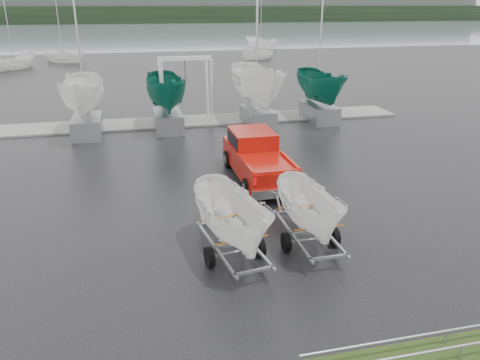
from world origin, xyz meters
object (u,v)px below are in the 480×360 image
trailer_parked (232,176)px  boat_hoist (185,80)px  trailer_hitched (312,174)px  pickup_truck (256,155)px

trailer_parked → boat_hoist: 17.45m
trailer_hitched → trailer_parked: trailer_parked is taller
pickup_truck → trailer_parked: trailer_parked is taller
boat_hoist → pickup_truck: bearing=-81.1°
trailer_hitched → boat_hoist: (-1.70, 17.21, 0.25)m
trailer_parked → pickup_truck: bearing=60.7°
trailer_parked → boat_hoist: (0.80, 17.43, 0.03)m
trailer_hitched → trailer_parked: bearing=-174.8°
trailer_parked → boat_hoist: bearing=78.8°
trailer_hitched → trailer_parked: size_ratio=0.91×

